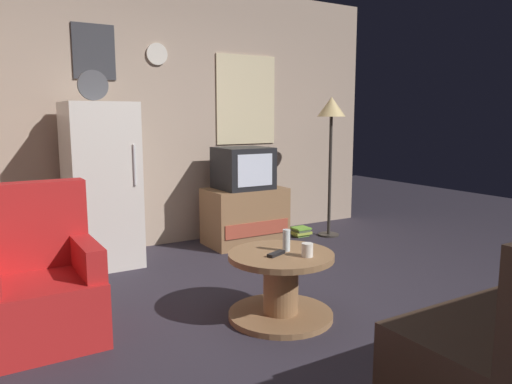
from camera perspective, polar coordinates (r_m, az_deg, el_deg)
The scene contains 12 objects.
ground_plane at distance 3.46m, azimuth 5.47°, elevation -14.60°, with size 12.00×12.00×0.00m, color #2D2833.
wall_with_art at distance 5.35m, azimuth -10.28°, elevation 8.78°, with size 5.20×0.12×2.76m.
fridge at distance 4.69m, azimuth -17.58°, elevation 0.82°, with size 0.60×0.62×1.77m.
tv_stand at distance 5.31m, azimuth -1.30°, elevation -2.81°, with size 0.84×0.53×0.61m.
crt_tv at distance 5.22m, azimuth -1.52°, elevation 2.81°, with size 0.54×0.51×0.44m.
standing_lamp at distance 5.61m, azimuth 8.76°, elevation 8.56°, with size 0.32×0.32×1.59m.
coffee_table at distance 3.40m, azimuth 2.91°, elevation -10.83°, with size 0.72×0.72×0.46m.
wine_glass at distance 3.37m, azimuth 3.56°, elevation -5.64°, with size 0.05×0.05×0.15m, color silver.
mug_ceramic_white at distance 3.25m, azimuth 6.00°, elevation -6.73°, with size 0.08×0.08×0.09m, color silver.
remote_control at distance 3.27m, azimuth 2.36°, elevation -7.21°, with size 0.15×0.04×0.02m, color black.
armchair at distance 3.36m, azimuth -24.01°, elevation -9.92°, with size 0.68×0.68×0.96m.
book_stack at distance 5.70m, azimuth 5.24°, elevation -4.60°, with size 0.21×0.18×0.10m.
Camera 1 is at (-1.91, -2.54, 1.37)m, focal length 34.32 mm.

